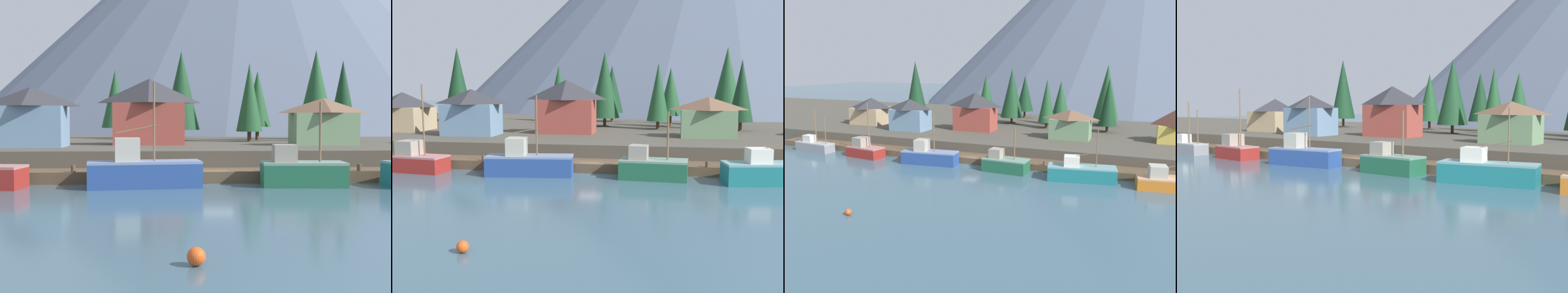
# 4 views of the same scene
# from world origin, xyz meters

# --- Properties ---
(ground_plane) EXTENTS (400.00, 400.00, 1.00)m
(ground_plane) POSITION_xyz_m (0.00, 20.00, -0.50)
(ground_plane) COLOR #3D5B6B
(dock) EXTENTS (80.00, 4.00, 1.60)m
(dock) POSITION_xyz_m (0.00, 1.99, 0.50)
(dock) COLOR brown
(dock) RESTS_ON ground_plane
(shoreline_bank) EXTENTS (400.00, 56.00, 2.50)m
(shoreline_bank) POSITION_xyz_m (0.00, 32.00, 1.25)
(shoreline_bank) COLOR #4C473D
(shoreline_bank) RESTS_ON ground_plane
(fishing_boat_grey) EXTENTS (7.98, 3.18, 7.66)m
(fishing_boat_grey) POSITION_xyz_m (-30.34, -1.70, 1.01)
(fishing_boat_grey) COLOR gray
(fishing_boat_grey) RESTS_ON ground_plane
(fishing_boat_red) EXTENTS (6.75, 3.76, 9.37)m
(fishing_boat_red) POSITION_xyz_m (-18.78, -2.02, 1.22)
(fishing_boat_red) COLOR maroon
(fishing_boat_red) RESTS_ON ground_plane
(fishing_boat_blue) EXTENTS (9.12, 3.86, 8.27)m
(fishing_boat_blue) POSITION_xyz_m (-6.19, -2.10, 1.31)
(fishing_boat_blue) COLOR navy
(fishing_boat_blue) RESTS_ON ground_plane
(fishing_boat_green) EXTENTS (6.80, 3.45, 6.76)m
(fishing_boat_green) POSITION_xyz_m (6.52, -1.87, 1.18)
(fishing_boat_green) COLOR #1E5B3D
(fishing_boat_green) RESTS_ON ground_plane
(fishing_boat_teal) EXTENTS (9.47, 4.48, 7.18)m
(fishing_boat_teal) POSITION_xyz_m (17.69, -2.43, 1.18)
(fishing_boat_teal) COLOR #196B70
(fishing_boat_teal) RESTS_ON ground_plane
(fishing_boat_orange) EXTENTS (9.41, 4.19, 6.69)m
(fishing_boat_orange) POSITION_xyz_m (29.08, -2.29, 1.01)
(fishing_boat_orange) COLOR #CC6B1E
(fishing_boat_orange) RESTS_ON ground_plane
(house_red) EXTENTS (8.37, 4.59, 7.50)m
(house_red) POSITION_xyz_m (-6.33, 17.09, 6.34)
(house_red) COLOR #9E4238
(house_red) RESTS_ON shoreline_bank
(house_blue) EXTENTS (7.51, 5.07, 6.24)m
(house_blue) POSITION_xyz_m (-18.50, 12.33, 5.69)
(house_blue) COLOR #6689A8
(house_blue) RESTS_ON shoreline_bank
(house_tan) EXTENTS (7.55, 7.29, 5.73)m
(house_tan) POSITION_xyz_m (-31.40, 16.99, 5.43)
(house_tan) COLOR tan
(house_tan) RESTS_ON shoreline_bank
(house_green) EXTENTS (7.29, 4.34, 5.26)m
(house_green) POSITION_xyz_m (13.10, 14.69, 5.19)
(house_green) COLOR #6B8E66
(house_green) RESTS_ON shoreline_bank
(house_yellow) EXTENTS (5.65, 4.92, 5.69)m
(house_yellow) POSITION_xyz_m (30.09, 17.90, 5.42)
(house_yellow) COLOR gold
(house_yellow) RESTS_ON shoreline_bank
(conifer_near_left) EXTENTS (3.42, 3.42, 10.18)m
(conifer_near_left) POSITION_xyz_m (6.35, 24.92, 8.23)
(conifer_near_left) COLOR #4C3823
(conifer_near_left) RESTS_ON shoreline_bank
(conifer_near_right) EXTENTS (3.58, 3.58, 10.56)m
(conifer_near_right) POSITION_xyz_m (18.51, 24.45, 8.45)
(conifer_near_right) COLOR #4C3823
(conifer_near_right) RESTS_ON shoreline_bank
(conifer_mid_left) EXTENTS (4.86, 4.86, 13.74)m
(conifer_mid_left) POSITION_xyz_m (-31.15, 35.58, 10.27)
(conifer_mid_left) COLOR #4C3823
(conifer_mid_left) RESTS_ON shoreline_bank
(conifer_mid_right) EXTENTS (5.26, 5.26, 13.00)m
(conifer_mid_right) POSITION_xyz_m (17.35, 33.07, 9.76)
(conifer_mid_right) COLOR #4C3823
(conifer_mid_right) RESTS_ON shoreline_bank
(conifer_back_left) EXTENTS (5.00, 5.00, 12.13)m
(conifer_back_left) POSITION_xyz_m (-2.40, 28.69, 9.29)
(conifer_back_left) COLOR #4C3823
(conifer_back_left) RESTS_ON shoreline_bank
(conifer_back_right) EXTENTS (4.17, 4.17, 10.35)m
(conifer_back_right) POSITION_xyz_m (-2.47, 39.22, 8.51)
(conifer_back_right) COLOR #4C3823
(conifer_back_right) RESTS_ON shoreline_bank
(conifer_centre) EXTENTS (4.18, 4.18, 10.46)m
(conifer_centre) POSITION_xyz_m (-12.33, 38.29, 8.52)
(conifer_centre) COLOR #4C3823
(conifer_centre) RESTS_ON shoreline_bank
(conifer_far_left) EXTENTS (3.74, 3.74, 9.62)m
(conifer_far_left) POSITION_xyz_m (8.21, 29.84, 8.22)
(conifer_far_left) COLOR #4C3823
(conifer_far_left) RESTS_ON shoreline_bank
(channel_buoy) EXTENTS (0.70, 0.70, 0.70)m
(channel_buoy) POSITION_xyz_m (-3.11, -24.88, 0.35)
(channel_buoy) COLOR #E04C19
(channel_buoy) RESTS_ON ground_plane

